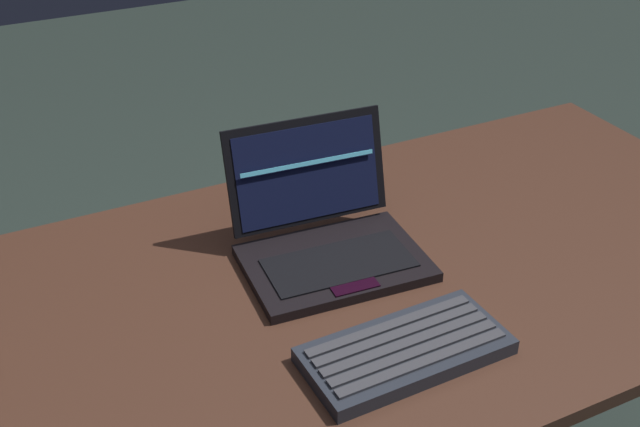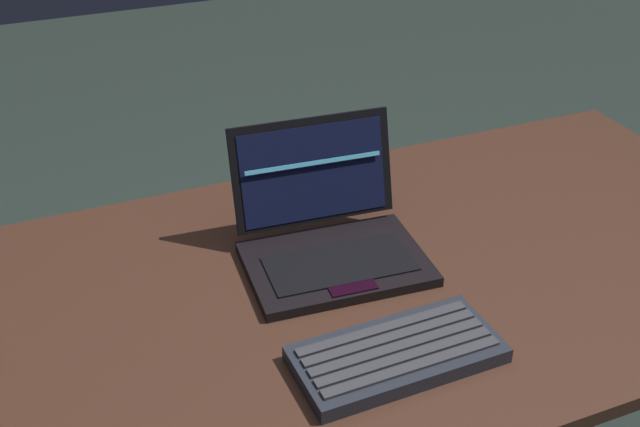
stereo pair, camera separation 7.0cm
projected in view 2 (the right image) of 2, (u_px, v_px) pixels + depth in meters
name	position (u px, v px, depth m)	size (l,w,h in m)	color
desk	(345.00, 314.00, 1.34)	(1.66, 0.79, 0.73)	#41251A
laptop_front	(329.00, 236.00, 1.34)	(0.31, 0.28, 0.21)	black
external_keyboard	(397.00, 354.00, 1.13)	(0.30, 0.15, 0.03)	#232730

